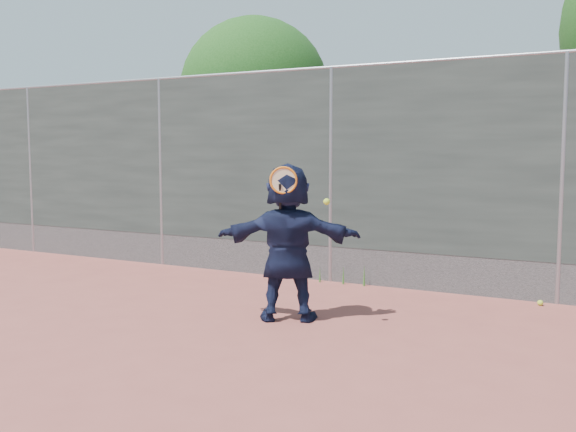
% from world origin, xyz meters
% --- Properties ---
extents(ground, '(80.00, 80.00, 0.00)m').
position_xyz_m(ground, '(0.00, 0.00, 0.00)').
color(ground, '#9E4C42').
rests_on(ground, ground).
extents(player, '(1.66, 1.10, 1.71)m').
position_xyz_m(player, '(0.44, 1.34, 0.86)').
color(player, '#131A36').
rests_on(player, ground).
extents(ball_ground, '(0.07, 0.07, 0.07)m').
position_xyz_m(ball_ground, '(2.83, 3.30, 0.03)').
color(ball_ground, '#B9D930').
rests_on(ball_ground, ground).
extents(fence, '(20.00, 0.06, 3.03)m').
position_xyz_m(fence, '(-0.00, 3.50, 1.58)').
color(fence, '#38423D').
rests_on(fence, ground).
extents(swing_action, '(0.66, 0.16, 0.51)m').
position_xyz_m(swing_action, '(0.54, 1.15, 1.50)').
color(swing_action, orange).
rests_on(swing_action, ground).
extents(tree_left, '(3.15, 3.00, 4.53)m').
position_xyz_m(tree_left, '(-2.85, 6.55, 2.94)').
color(tree_left, '#382314').
rests_on(tree_left, ground).
extents(weed_clump, '(0.68, 0.07, 0.30)m').
position_xyz_m(weed_clump, '(0.29, 3.38, 0.13)').
color(weed_clump, '#387226').
rests_on(weed_clump, ground).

